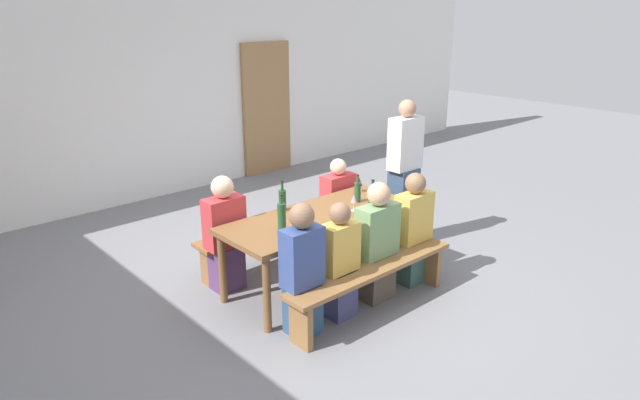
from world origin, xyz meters
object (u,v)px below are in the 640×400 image
object	(u,v)px
seated_guest_near_3	(413,231)
seated_guest_far_0	(225,236)
standing_host	(404,176)
bench_near	(372,277)
tasting_table	(320,222)
wine_bottle_3	(372,200)
wine_glass_0	(359,182)
seated_guest_near_1	(339,263)
wine_bottle_2	(282,200)
seated_guest_near_2	(377,245)
wine_bottle_0	(282,216)
wine_glass_1	(354,199)
seated_guest_far_1	(338,207)
bench_far	(276,232)
seated_guest_near_0	(302,272)
wooden_door	(267,109)
wine_bottle_1	(358,191)

from	to	relation	value
seated_guest_near_3	seated_guest_far_0	distance (m)	1.84
standing_host	bench_near	bearing A→B (deg)	31.15
tasting_table	wine_bottle_3	world-z (taller)	wine_bottle_3
wine_glass_0	seated_guest_near_1	bearing A→B (deg)	-142.80
wine_bottle_2	seated_guest_near_2	world-z (taller)	seated_guest_near_2
seated_guest_near_1	seated_guest_far_0	bearing A→B (deg)	22.61
wine_bottle_0	seated_guest_near_2	size ratio (longest dim) A/B	0.29
wine_glass_1	seated_guest_far_0	bearing A→B (deg)	146.74
seated_guest_far_1	wine_bottle_3	bearing A→B (deg)	-22.68
bench_far	seated_guest_near_0	size ratio (longest dim) A/B	1.60
wine_bottle_3	standing_host	size ratio (longest dim) A/B	0.20
bench_near	wine_bottle_3	size ratio (longest dim) A/B	5.58
wine_bottle_2	seated_guest_near_3	world-z (taller)	seated_guest_near_3
bench_near	tasting_table	bearing A→B (deg)	90.00
tasting_table	seated_guest_near_2	world-z (taller)	seated_guest_near_2
wine_bottle_3	seated_guest_near_0	bearing A→B (deg)	-167.01
seated_guest_near_2	standing_host	distance (m)	1.42
wine_glass_0	seated_guest_far_1	bearing A→B (deg)	93.20
wooden_door	seated_guest_near_0	bearing A→B (deg)	-123.60
tasting_table	wine_bottle_2	world-z (taller)	wine_bottle_2
seated_guest_near_0	standing_host	size ratio (longest dim) A/B	0.70
tasting_table	seated_guest_near_2	bearing A→B (deg)	-68.76
wine_bottle_0	wine_bottle_2	size ratio (longest dim) A/B	1.10
wine_bottle_2	seated_guest_near_3	distance (m)	1.33
tasting_table	wine_bottle_2	size ratio (longest dim) A/B	6.51
seated_guest_near_2	seated_guest_far_0	xyz separation A→B (m)	(-0.95, 1.11, 0.00)
tasting_table	seated_guest_near_1	size ratio (longest dim) A/B	1.83
wine_bottle_3	seated_guest_far_0	xyz separation A→B (m)	(-1.14, 0.85, -0.32)
seated_guest_near_0	seated_guest_near_2	world-z (taller)	seated_guest_near_0
standing_host	wine_glass_1	bearing A→B (deg)	14.73
bench_near	wine_glass_0	size ratio (longest dim) A/B	11.69
seated_guest_near_1	standing_host	distance (m)	1.85
wine_bottle_2	seated_guest_near_0	distance (m)	1.07
wine_bottle_1	seated_guest_far_0	distance (m)	1.41
seated_guest_near_0	standing_host	bearing A→B (deg)	-71.51
standing_host	seated_guest_near_0	bearing A→B (deg)	18.49
wine_bottle_1	seated_guest_near_1	size ratio (longest dim) A/B	0.27
seated_guest_near_0	standing_host	world-z (taller)	standing_host
wine_bottle_1	wine_bottle_3	distance (m)	0.35
seated_guest_near_3	seated_guest_near_2	bearing A→B (deg)	90.00
bench_far	wine_bottle_1	size ratio (longest dim) A/B	6.51
wine_bottle_0	wine_bottle_3	bearing A→B (deg)	-14.92
seated_guest_far_0	wine_bottle_1	bearing A→B (deg)	67.43
wine_bottle_2	seated_guest_near_1	distance (m)	0.96
wine_glass_1	standing_host	xyz separation A→B (m)	(1.09, 0.29, -0.05)
seated_guest_near_1	seated_guest_near_3	world-z (taller)	seated_guest_near_3
wine_glass_1	seated_guest_far_1	size ratio (longest dim) A/B	0.15
wine_bottle_3	seated_guest_near_1	distance (m)	0.81
wine_bottle_0	wine_bottle_2	distance (m)	0.51
bench_far	seated_guest_far_1	bearing A→B (deg)	-11.07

